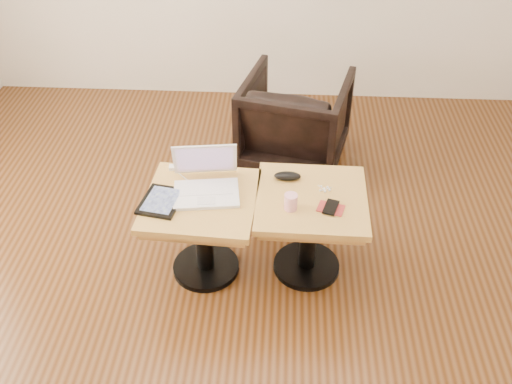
# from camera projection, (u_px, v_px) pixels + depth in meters

# --- Properties ---
(room_shell) EXTENTS (4.52, 4.52, 2.71)m
(room_shell) POSITION_uv_depth(u_px,v_px,m) (238.00, 64.00, 2.22)
(room_shell) COLOR #41210B
(room_shell) RESTS_ON ground
(side_table_left) EXTENTS (0.60, 0.60, 0.51)m
(side_table_left) POSITION_uv_depth(u_px,v_px,m) (202.00, 217.00, 2.97)
(side_table_left) COLOR black
(side_table_left) RESTS_ON ground
(side_table_right) EXTENTS (0.57, 0.57, 0.51)m
(side_table_right) POSITION_uv_depth(u_px,v_px,m) (310.00, 216.00, 2.98)
(side_table_right) COLOR black
(side_table_right) RESTS_ON ground
(laptop) EXTENTS (0.37, 0.34, 0.23)m
(laptop) POSITION_uv_depth(u_px,v_px,m) (206.00, 182.00, 2.92)
(laptop) COLOR white
(laptop) RESTS_ON side_table_left
(tablet) EXTENTS (0.23, 0.27, 0.02)m
(tablet) POSITION_uv_depth(u_px,v_px,m) (161.00, 201.00, 2.86)
(tablet) COLOR black
(tablet) RESTS_ON side_table_left
(charging_adapter) EXTENTS (0.04, 0.04, 0.02)m
(charging_adapter) POSITION_uv_depth(u_px,v_px,m) (173.00, 167.00, 3.08)
(charging_adapter) COLOR white
(charging_adapter) RESTS_ON side_table_left
(glasses_case) EXTENTS (0.14, 0.06, 0.04)m
(glasses_case) POSITION_uv_depth(u_px,v_px,m) (287.00, 176.00, 3.00)
(glasses_case) COLOR black
(glasses_case) RESTS_ON side_table_right
(striped_cup) EXTENTS (0.08, 0.08, 0.08)m
(striped_cup) POSITION_uv_depth(u_px,v_px,m) (291.00, 202.00, 2.80)
(striped_cup) COLOR #E75382
(striped_cup) RESTS_ON side_table_right
(earbuds_tangle) EXTENTS (0.07, 0.05, 0.01)m
(earbuds_tangle) POSITION_uv_depth(u_px,v_px,m) (325.00, 189.00, 2.94)
(earbuds_tangle) COLOR white
(earbuds_tangle) RESTS_ON side_table_right
(phone_on_sleeve) EXTENTS (0.15, 0.13, 0.02)m
(phone_on_sleeve) POSITION_uv_depth(u_px,v_px,m) (331.00, 208.00, 2.82)
(phone_on_sleeve) COLOR maroon
(phone_on_sleeve) RESTS_ON side_table_right
(armchair) EXTENTS (0.81, 0.83, 0.63)m
(armchair) POSITION_uv_depth(u_px,v_px,m) (295.00, 120.00, 3.87)
(armchair) COLOR black
(armchair) RESTS_ON ground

